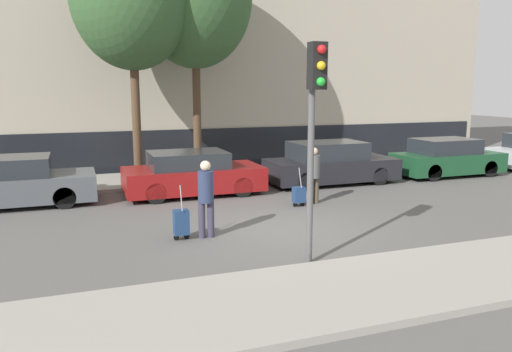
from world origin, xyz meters
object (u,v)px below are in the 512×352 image
(parked_car_0, at_px, (8,183))
(parked_car_3, at_px, (447,158))
(pedestrian_right, at_px, (314,172))
(traffic_light, at_px, (314,110))
(parked_car_2, at_px, (330,164))
(pedestrian_left, at_px, (206,194))
(trolley_right, at_px, (299,195))
(trolley_left, at_px, (181,222))
(parked_car_1, at_px, (192,174))

(parked_car_0, xyz_separation_m, parked_car_3, (14.68, -0.21, 0.00))
(pedestrian_right, height_order, traffic_light, traffic_light)
(pedestrian_right, bearing_deg, parked_car_0, 144.89)
(parked_car_2, xyz_separation_m, pedestrian_left, (-5.53, -4.60, 0.30))
(pedestrian_left, distance_m, trolley_right, 3.70)
(parked_car_3, relative_size, traffic_light, 1.01)
(pedestrian_right, distance_m, traffic_light, 5.33)
(pedestrian_right, xyz_separation_m, traffic_light, (-2.25, -4.42, 1.94))
(parked_car_2, distance_m, trolley_right, 3.63)
(pedestrian_right, relative_size, trolley_right, 1.47)
(trolley_left, relative_size, trolley_right, 1.10)
(parked_car_0, relative_size, trolley_right, 4.11)
(pedestrian_right, xyz_separation_m, trolley_right, (-0.53, -0.16, -0.57))
(pedestrian_right, relative_size, traffic_light, 0.40)
(parked_car_2, distance_m, pedestrian_left, 7.20)
(parked_car_0, xyz_separation_m, traffic_light, (5.74, -7.03, 2.20))
(pedestrian_left, relative_size, pedestrian_right, 1.06)
(parked_car_3, bearing_deg, trolley_left, -157.69)
(parked_car_2, distance_m, trolley_left, 7.62)
(parked_car_1, bearing_deg, trolley_right, -46.87)
(traffic_light, bearing_deg, trolley_right, 67.92)
(pedestrian_left, xyz_separation_m, trolley_right, (3.11, 1.91, -0.63))
(pedestrian_left, bearing_deg, trolley_right, 33.80)
(parked_car_0, height_order, traffic_light, traffic_light)
(parked_car_1, xyz_separation_m, traffic_light, (0.66, -6.81, 2.21))
(parked_car_2, bearing_deg, traffic_light, -120.83)
(parked_car_3, xyz_separation_m, trolley_right, (-7.21, -2.56, -0.32))
(trolley_left, bearing_deg, pedestrian_left, -2.13)
(trolley_left, height_order, traffic_light, traffic_light)
(parked_car_2, bearing_deg, trolley_right, -131.98)
(parked_car_0, distance_m, trolley_left, 6.03)
(trolley_left, bearing_deg, traffic_light, -50.79)
(traffic_light, bearing_deg, parked_car_1, 95.58)
(pedestrian_left, bearing_deg, parked_car_1, 83.08)
(trolley_right, bearing_deg, parked_car_2, 48.02)
(trolley_left, bearing_deg, trolley_right, 27.36)
(parked_car_0, relative_size, parked_car_2, 1.01)
(parked_car_0, distance_m, parked_car_1, 5.08)
(pedestrian_right, height_order, trolley_right, pedestrian_right)
(parked_car_1, height_order, parked_car_3, parked_car_3)
(parked_car_0, xyz_separation_m, parked_car_2, (9.89, -0.09, 0.02))
(pedestrian_left, distance_m, traffic_light, 3.31)
(parked_car_1, bearing_deg, parked_car_3, 0.07)
(parked_car_0, distance_m, parked_car_3, 14.68)
(trolley_left, bearing_deg, parked_car_3, 22.31)
(pedestrian_left, xyz_separation_m, pedestrian_right, (3.63, 2.07, -0.06))
(parked_car_0, distance_m, pedestrian_right, 8.42)
(pedestrian_left, height_order, trolley_left, pedestrian_left)
(pedestrian_right, bearing_deg, traffic_light, -134.01)
(parked_car_3, bearing_deg, parked_car_0, 179.17)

